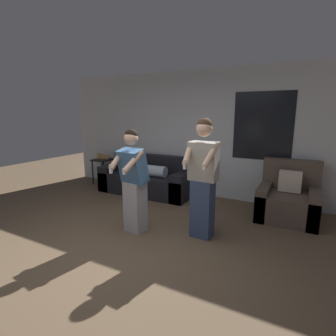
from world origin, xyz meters
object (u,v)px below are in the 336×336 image
object	(u,v)px
person_right	(203,178)
person_left	(133,181)
couch	(147,179)
armchair	(288,200)
side_table	(103,163)

from	to	relation	value
person_right	person_left	bearing A→B (deg)	-161.54
couch	armchair	size ratio (longest dim) A/B	2.17
armchair	side_table	size ratio (longest dim) A/B	1.24
side_table	person_left	xyz separation A→B (m)	(2.36, -1.96, 0.26)
side_table	person_left	size ratio (longest dim) A/B	0.50
armchair	side_table	world-z (taller)	armchair
armchair	person_left	size ratio (longest dim) A/B	0.62
person_left	person_right	bearing A→B (deg)	18.46
armchair	person_left	world-z (taller)	person_left
armchair	couch	bearing A→B (deg)	178.02
side_table	couch	bearing A→B (deg)	-6.33
couch	side_table	xyz separation A→B (m)	(-1.45, 0.16, 0.23)
armchair	person_left	distance (m)	2.70
armchair	person_right	world-z (taller)	person_right
armchair	person_right	xyz separation A→B (m)	(-1.07, -1.37, 0.57)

